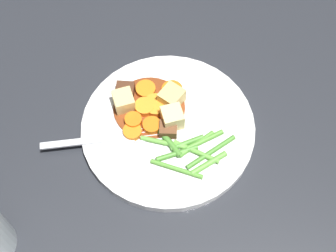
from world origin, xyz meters
TOP-DOWN VIEW (x-y plane):
  - ground_plane at (0.00, 0.00)m, footprint 3.00×3.00m
  - dinner_plate at (0.00, 0.00)m, footprint 0.25×0.25m
  - stew_sauce at (0.04, 0.00)m, footprint 0.11×0.11m
  - carrot_slice_0 at (0.07, -0.02)m, footprint 0.04×0.04m
  - carrot_slice_1 at (0.04, 0.03)m, footprint 0.03×0.03m
  - carrot_slice_2 at (0.03, -0.01)m, footprint 0.05×0.05m
  - carrot_slice_3 at (0.04, -0.04)m, footprint 0.04×0.04m
  - carrot_slice_4 at (0.01, 0.02)m, footprint 0.03×0.03m
  - carrot_slice_5 at (0.03, 0.05)m, footprint 0.04×0.04m
  - carrot_slice_6 at (0.04, 0.01)m, footprint 0.04×0.04m
  - potato_chunk_0 at (0.00, -0.01)m, footprint 0.04×0.04m
  - potato_chunk_1 at (0.03, -0.03)m, footprint 0.04×0.04m
  - potato_chunk_2 at (0.07, 0.02)m, footprint 0.04×0.04m
  - meat_chunk_0 at (-0.01, 0.01)m, footprint 0.03×0.03m
  - meat_chunk_1 at (0.08, 0.01)m, footprint 0.04×0.04m
  - green_bean_0 at (-0.04, 0.02)m, footprint 0.03×0.06m
  - green_bean_1 at (-0.08, -0.00)m, footprint 0.02×0.06m
  - green_bean_2 at (-0.06, 0.04)m, footprint 0.07×0.04m
  - green_bean_3 at (-0.02, 0.02)m, footprint 0.05×0.02m
  - green_bean_4 at (-0.05, -0.02)m, footprint 0.02×0.06m
  - green_bean_5 at (-0.04, 0.00)m, footprint 0.02×0.05m
  - green_bean_6 at (-0.02, 0.02)m, footprint 0.06×0.04m
  - green_bean_7 at (-0.05, -0.01)m, footprint 0.01×0.06m
  - green_bean_8 at (-0.06, 0.00)m, footprint 0.07×0.03m
  - green_bean_9 at (-0.07, -0.01)m, footprint 0.02×0.08m
  - fork at (0.04, 0.08)m, footprint 0.11×0.15m

SIDE VIEW (x-z plane):
  - ground_plane at x=0.00m, z-range 0.00..0.00m
  - dinner_plate at x=0.00m, z-range 0.00..0.01m
  - stew_sauce at x=0.04m, z-range 0.01..0.02m
  - fork at x=0.04m, z-range 0.01..0.02m
  - green_bean_2 at x=-0.06m, z-range 0.01..0.02m
  - green_bean_6 at x=-0.02m, z-range 0.01..0.02m
  - green_bean_9 at x=-0.07m, z-range 0.01..0.02m
  - green_bean_7 at x=-0.05m, z-range 0.01..0.02m
  - green_bean_8 at x=-0.06m, z-range 0.01..0.02m
  - green_bean_4 at x=-0.05m, z-range 0.01..0.02m
  - green_bean_5 at x=-0.04m, z-range 0.01..0.02m
  - green_bean_0 at x=-0.04m, z-range 0.01..0.02m
  - green_bean_1 at x=-0.08m, z-range 0.01..0.02m
  - carrot_slice_3 at x=0.04m, z-range 0.01..0.02m
  - carrot_slice_5 at x=0.03m, z-range 0.01..0.02m
  - green_bean_3 at x=-0.02m, z-range 0.01..0.02m
  - carrot_slice_0 at x=0.07m, z-range 0.01..0.02m
  - carrot_slice_4 at x=0.01m, z-range 0.01..0.02m
  - carrot_slice_2 at x=0.03m, z-range 0.01..0.03m
  - carrot_slice_1 at x=0.04m, z-range 0.01..0.03m
  - carrot_slice_6 at x=0.04m, z-range 0.01..0.03m
  - meat_chunk_0 at x=-0.01m, z-range 0.01..0.03m
  - meat_chunk_1 at x=0.08m, z-range 0.01..0.03m
  - potato_chunk_2 at x=0.07m, z-range 0.01..0.04m
  - potato_chunk_1 at x=0.03m, z-range 0.01..0.04m
  - potato_chunk_0 at x=0.00m, z-range 0.01..0.04m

